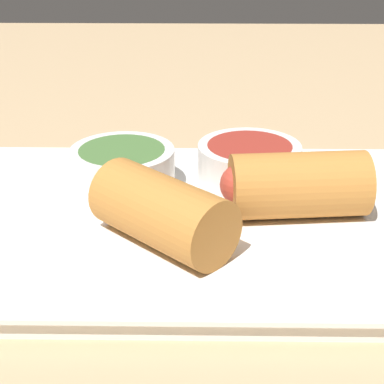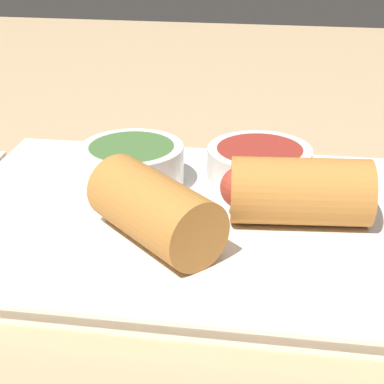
# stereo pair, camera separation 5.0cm
# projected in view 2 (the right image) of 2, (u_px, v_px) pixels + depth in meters

# --- Properties ---
(table_surface) EXTENTS (1.80, 1.40, 0.02)m
(table_surface) POSITION_uv_depth(u_px,v_px,m) (137.00, 243.00, 0.43)
(table_surface) COLOR tan
(table_surface) RESTS_ON ground
(serving_plate) EXTENTS (0.32, 0.23, 0.01)m
(serving_plate) POSITION_uv_depth(u_px,v_px,m) (192.00, 226.00, 0.41)
(serving_plate) COLOR white
(serving_plate) RESTS_ON table_surface
(roll_front_left) EXTENTS (0.09, 0.09, 0.04)m
(roll_front_left) POSITION_uv_depth(u_px,v_px,m) (151.00, 207.00, 0.38)
(roll_front_left) COLOR #B77533
(roll_front_left) RESTS_ON serving_plate
(roll_front_right) EXTENTS (0.09, 0.05, 0.04)m
(roll_front_right) POSITION_uv_depth(u_px,v_px,m) (293.00, 188.00, 0.40)
(roll_front_right) COLOR #B77533
(roll_front_right) RESTS_ON serving_plate
(dipping_bowl_near) EXTENTS (0.07, 0.07, 0.03)m
(dipping_bowl_near) POSITION_uv_depth(u_px,v_px,m) (259.00, 166.00, 0.44)
(dipping_bowl_near) COLOR silver
(dipping_bowl_near) RESTS_ON serving_plate
(dipping_bowl_far) EXTENTS (0.07, 0.07, 0.03)m
(dipping_bowl_far) POSITION_uv_depth(u_px,v_px,m) (132.00, 164.00, 0.45)
(dipping_bowl_far) COLOR silver
(dipping_bowl_far) RESTS_ON serving_plate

